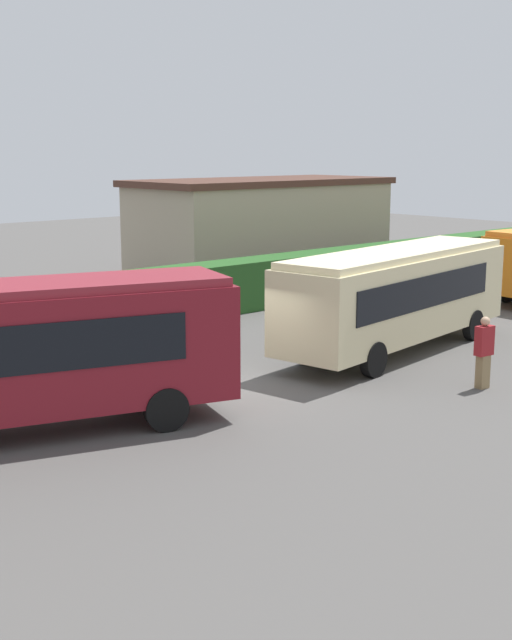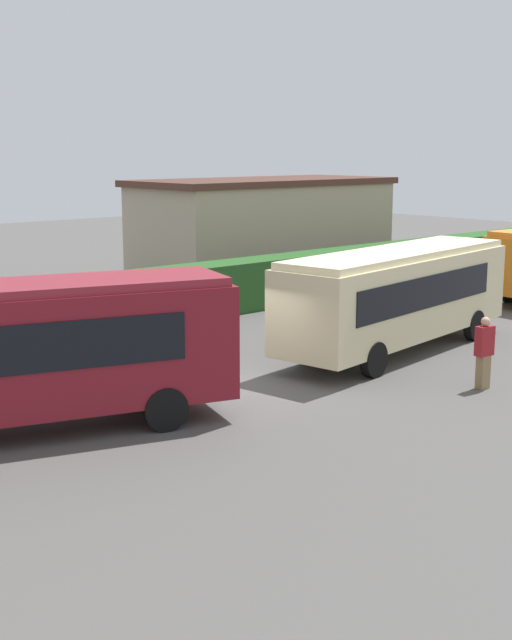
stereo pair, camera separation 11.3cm
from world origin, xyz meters
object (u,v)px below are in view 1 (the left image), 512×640
(bus_maroon, at_px, (24,349))
(person_left, at_px, (484,351))
(person_center, at_px, (354,311))
(bus_cream, at_px, (397,293))

(bus_maroon, distance_m, person_left, 11.56)
(person_left, relative_size, person_center, 1.13)
(person_center, bearing_deg, person_left, -85.99)
(bus_maroon, distance_m, bus_cream, 12.13)
(bus_cream, height_order, person_left, bus_cream)
(bus_maroon, bearing_deg, bus_cream, 15.95)
(person_left, distance_m, person_center, 6.79)
(bus_cream, xyz_separation_m, person_left, (-1.56, -4.16, -0.81))
(bus_maroon, distance_m, person_center, 12.90)
(bus_cream, distance_m, person_center, 2.53)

